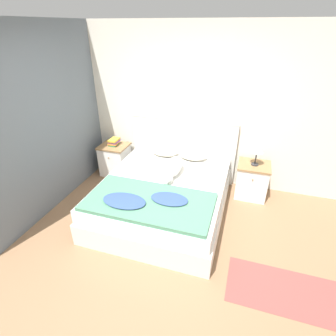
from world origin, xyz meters
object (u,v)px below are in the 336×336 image
book_stack (114,142)px  pillow_left (165,151)px  nightstand_right (252,180)px  pillow_right (193,155)px  table_lamp (258,148)px  bed (164,196)px  dog (173,168)px  nightstand_left (115,159)px

book_stack → pillow_left: bearing=-0.4°
nightstand_right → pillow_right: 1.02m
pillow_left → table_lamp: 1.48m
nightstand_right → bed: bearing=-146.4°
dog → table_lamp: (1.14, 0.59, 0.22)m
dog → book_stack: 1.43m
nightstand_left → pillow_right: bearing=0.2°
bed → pillow_right: size_ratio=4.43×
book_stack → table_lamp: bearing=-0.5°
nightstand_left → pillow_left: (0.97, 0.00, 0.30)m
nightstand_left → table_lamp: (2.43, -0.01, 0.56)m
pillow_left → dog: dog is taller
bed → nightstand_left: bearing=146.4°
pillow_right → bed: bearing=-106.7°
nightstand_left → dog: dog is taller
pillow_left → table_lamp: table_lamp is taller
bed → table_lamp: 1.57m
bed → book_stack: size_ratio=9.35×
pillow_right → book_stack: size_ratio=2.11×
nightstand_right → pillow_right: (-0.97, 0.00, 0.30)m
bed → pillow_left: 0.91m
bed → dog: size_ratio=2.81×
book_stack → table_lamp: 2.44m
pillow_left → book_stack: (-0.97, 0.01, 0.04)m
dog → book_stack: bearing=154.5°
pillow_right → nightstand_right: bearing=-0.3°
nightstand_right → table_lamp: bearing=-90.0°
nightstand_left → dog: 1.47m
table_lamp → bed: bearing=-146.7°
nightstand_right → dog: bearing=-152.2°
nightstand_right → book_stack: (-2.43, 0.01, 0.34)m
bed → dog: 0.43m
pillow_right → book_stack: 1.46m
dog → book_stack: dog is taller
bed → pillow_right: pillow_right is taller
nightstand_left → table_lamp: size_ratio=1.58×
pillow_right → table_lamp: bearing=-0.8°
table_lamp → pillow_left: bearing=179.5°
pillow_right → dog: bearing=-105.5°
pillow_left → nightstand_left: bearing=-179.7°
book_stack → table_lamp: size_ratio=0.61×
pillow_left → book_stack: bearing=179.6°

